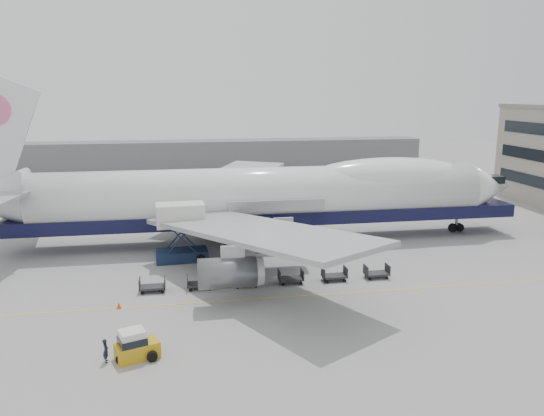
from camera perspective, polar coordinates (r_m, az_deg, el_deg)
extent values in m
plane|color=gray|center=(52.51, 1.09, -7.10)|extent=(260.00, 260.00, 0.00)
cube|color=gold|center=(47.01, 2.49, -9.49)|extent=(60.00, 0.15, 0.01)
cube|color=slate|center=(119.41, -10.12, 5.44)|extent=(110.00, 8.00, 7.00)
cylinder|color=white|center=(62.45, -0.99, 1.48)|extent=(52.00, 6.40, 6.40)
cube|color=black|center=(63.14, -0.08, -0.78)|extent=(60.00, 5.76, 1.50)
cone|color=white|center=(72.74, 22.23, 2.11)|extent=(6.00, 6.40, 6.40)
ellipsoid|color=white|center=(66.34, 12.47, 3.37)|extent=(20.67, 5.78, 4.56)
cube|color=#9EA0A3|center=(48.38, -1.87, -2.49)|extent=(20.35, 26.74, 2.26)
cube|color=#9EA0A3|center=(76.16, -4.89, 2.95)|extent=(20.35, 26.74, 2.26)
cylinder|color=#595B60|center=(80.99, -7.27, 1.88)|extent=(4.80, 2.60, 2.60)
cylinder|color=#595B60|center=(72.70, -2.20, 0.78)|extent=(4.80, 2.60, 2.60)
cylinder|color=#595B60|center=(53.50, 0.69, -3.47)|extent=(4.80, 2.60, 2.60)
cylinder|color=#595B60|center=(44.21, -4.86, -6.96)|extent=(4.80, 2.60, 2.60)
cylinder|color=slate|center=(71.58, 19.22, -1.46)|extent=(0.36, 0.36, 2.50)
cylinder|color=black|center=(71.74, 19.18, -2.00)|extent=(1.10, 0.45, 1.10)
cylinder|color=slate|center=(60.19, -3.35, -3.32)|extent=(0.36, 0.36, 2.50)
cylinder|color=black|center=(60.38, -3.34, -3.95)|extent=(1.10, 0.45, 1.10)
cylinder|color=slate|center=(65.95, -3.95, -1.92)|extent=(0.36, 0.36, 2.50)
cylinder|color=black|center=(66.13, -3.94, -2.51)|extent=(1.10, 0.45, 1.10)
cube|color=#162543|center=(57.12, -9.68, -5.03)|extent=(5.51, 2.89, 1.18)
cube|color=silver|center=(55.97, -9.84, -0.72)|extent=(5.09, 3.08, 2.36)
cube|color=#162543|center=(55.37, -9.75, -3.21)|extent=(3.82, 0.35, 4.22)
cube|color=#162543|center=(57.64, -9.76, -2.59)|extent=(3.82, 0.35, 4.22)
cube|color=slate|center=(57.65, -9.85, -0.34)|extent=(2.65, 1.44, 0.15)
cylinder|color=black|center=(56.17, -11.64, -5.53)|extent=(0.96, 0.38, 0.96)
cylinder|color=black|center=(58.21, -11.58, -4.89)|extent=(0.96, 0.38, 0.96)
cylinder|color=black|center=(56.16, -7.69, -5.38)|extent=(0.96, 0.38, 0.96)
cylinder|color=black|center=(58.20, -7.77, -4.75)|extent=(0.96, 0.38, 0.96)
cube|color=#C09312|center=(37.87, -14.28, -14.62)|extent=(3.15, 2.37, 1.10)
cube|color=silver|center=(37.37, -14.82, -13.32)|extent=(1.98, 1.86, 1.00)
cube|color=black|center=(37.46, -14.80, -13.60)|extent=(2.11, 1.99, 0.50)
cylinder|color=black|center=(37.49, -15.92, -15.36)|extent=(0.70, 0.30, 0.70)
cylinder|color=black|center=(38.64, -15.72, -14.47)|extent=(0.70, 0.30, 0.70)
cylinder|color=black|center=(37.31, -12.75, -15.32)|extent=(0.70, 0.30, 0.70)
cylinder|color=black|center=(38.47, -12.66, -14.42)|extent=(0.70, 0.30, 0.70)
imported|color=black|center=(37.81, -17.44, -14.42)|extent=(0.49, 0.65, 1.63)
cone|color=#F24B0C|center=(46.22, -16.15, -9.99)|extent=(0.38, 0.38, 0.59)
cube|color=#F24B0C|center=(46.33, -16.13, -10.31)|extent=(0.40, 0.40, 0.03)
cube|color=#2D2D30|center=(49.06, -12.74, -8.29)|extent=(2.30, 1.35, 0.18)
cube|color=#2D2D30|center=(49.00, -14.06, -7.88)|extent=(0.08, 1.35, 0.90)
cube|color=#2D2D30|center=(48.87, -11.47, -7.81)|extent=(0.08, 1.35, 0.90)
cylinder|color=black|center=(48.71, -13.76, -8.87)|extent=(0.30, 0.12, 0.30)
cylinder|color=black|center=(49.73, -13.68, -8.41)|extent=(0.30, 0.12, 0.30)
cylinder|color=black|center=(48.61, -11.74, -8.81)|extent=(0.30, 0.12, 0.30)
cylinder|color=black|center=(49.63, -11.71, -8.36)|extent=(0.30, 0.12, 0.30)
cube|color=#2D2D30|center=(48.99, -7.77, -8.11)|extent=(2.30, 1.35, 0.18)
cube|color=#2D2D30|center=(48.84, -9.08, -7.72)|extent=(0.08, 1.35, 0.90)
cube|color=#2D2D30|center=(48.90, -6.48, -7.62)|extent=(0.08, 1.35, 0.90)
cylinder|color=black|center=(48.57, -8.74, -8.71)|extent=(0.30, 0.12, 0.30)
cylinder|color=black|center=(49.59, -8.77, -8.26)|extent=(0.30, 0.12, 0.30)
cylinder|color=black|center=(48.61, -6.72, -8.63)|extent=(0.30, 0.12, 0.30)
cylinder|color=black|center=(49.64, -6.79, -8.18)|extent=(0.30, 0.12, 0.30)
cube|color=#2D2D30|center=(49.29, -2.82, -7.88)|extent=(2.30, 1.35, 0.18)
cube|color=#2D2D30|center=(49.04, -4.11, -7.51)|extent=(0.08, 1.35, 0.90)
cube|color=#2D2D30|center=(49.29, -1.55, -7.38)|extent=(0.08, 1.35, 0.90)
cylinder|color=black|center=(48.79, -3.74, -8.48)|extent=(0.30, 0.12, 0.30)
cylinder|color=black|center=(49.82, -3.88, -8.04)|extent=(0.30, 0.12, 0.30)
cylinder|color=black|center=(48.99, -1.74, -8.38)|extent=(0.30, 0.12, 0.30)
cylinder|color=black|center=(50.01, -1.92, -7.94)|extent=(0.30, 0.12, 0.30)
cube|color=#2D2D30|center=(49.94, 2.03, -7.60)|extent=(2.30, 1.35, 0.18)
cube|color=#2D2D30|center=(49.60, 0.78, -7.24)|extent=(0.08, 1.35, 0.90)
cube|color=#2D2D30|center=(50.03, 3.27, -7.09)|extent=(0.08, 1.35, 0.90)
cylinder|color=black|center=(49.38, 1.18, -8.20)|extent=(0.30, 0.12, 0.30)
cylinder|color=black|center=(50.39, 0.94, -7.77)|extent=(0.30, 0.12, 0.30)
cylinder|color=black|center=(49.71, 3.12, -8.07)|extent=(0.30, 0.12, 0.30)
cylinder|color=black|center=(50.72, 2.84, -7.65)|extent=(0.30, 0.12, 0.30)
cube|color=#2D2D30|center=(50.93, 6.71, -7.27)|extent=(2.30, 1.35, 0.18)
cube|color=#2D2D30|center=(50.51, 5.52, -6.93)|extent=(0.08, 1.35, 0.90)
cube|color=#2D2D30|center=(51.11, 7.91, -6.76)|extent=(0.08, 1.35, 0.90)
cylinder|color=black|center=(50.31, 5.94, -7.87)|extent=(0.30, 0.12, 0.30)
cylinder|color=black|center=(51.31, 5.61, -7.46)|extent=(0.30, 0.12, 0.30)
cylinder|color=black|center=(50.78, 7.81, -7.73)|extent=(0.30, 0.12, 0.30)
cylinder|color=black|center=(51.77, 7.44, -7.32)|extent=(0.30, 0.12, 0.30)
cube|color=#2D2D30|center=(52.25, 11.18, -6.92)|extent=(2.30, 1.35, 0.18)
cube|color=#2D2D30|center=(51.75, 10.05, -6.60)|extent=(0.08, 1.35, 0.90)
cube|color=#2D2D30|center=(52.51, 12.33, -6.41)|extent=(0.08, 1.35, 0.90)
cylinder|color=black|center=(51.57, 10.49, -7.50)|extent=(0.30, 0.12, 0.30)
cylinder|color=black|center=(52.54, 10.08, -7.11)|extent=(0.30, 0.12, 0.30)
cylinder|color=black|center=(52.17, 12.26, -7.35)|extent=(0.30, 0.12, 0.30)
cylinder|color=black|center=(53.13, 11.82, -6.96)|extent=(0.30, 0.12, 0.30)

